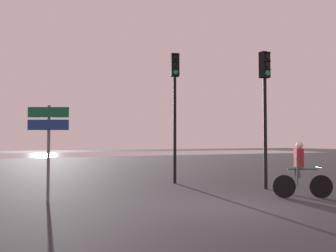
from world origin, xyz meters
TOP-DOWN VIEW (x-y plane):
  - ground_plane at (0.00, 0.00)m, footprint 120.00×120.00m
  - water_strip at (0.00, 38.78)m, footprint 80.00×16.00m
  - traffic_light_near_right at (2.91, 2.39)m, footprint 0.33×0.35m
  - traffic_light_center at (0.96, 5.33)m, footprint 0.37×0.39m
  - direction_sign_post at (-4.16, 2.90)m, footprint 1.00×0.51m
  - cyclist at (2.44, 0.39)m, footprint 1.52×0.86m

SIDE VIEW (x-z plane):
  - ground_plane at x=0.00m, z-range 0.00..0.00m
  - water_strip at x=0.00m, z-range 0.00..0.01m
  - cyclist at x=2.44m, z-range 0.01..1.63m
  - direction_sign_post at x=-4.16m, z-range 0.49..3.09m
  - traffic_light_near_right at x=2.91m, z-range 0.90..5.61m
  - traffic_light_center at x=0.96m, z-range 0.95..6.01m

